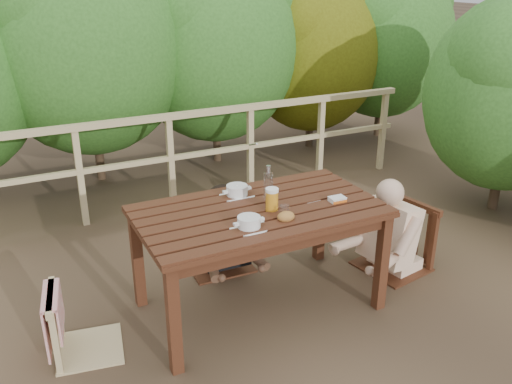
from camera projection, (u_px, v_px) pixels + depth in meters
name	position (u px, v px, depth m)	size (l,w,h in m)	color
ground	(259.00, 305.00, 4.08)	(60.00, 60.00, 0.00)	brown
table	(259.00, 259.00, 3.93)	(1.69, 0.95, 0.78)	#3A1D10
chair_left	(82.00, 293.00, 3.44)	(0.44, 0.44, 0.88)	tan
chair_far	(217.00, 210.00, 4.43)	(0.51, 0.51, 1.03)	#3A1D10
chair_right	(397.00, 211.00, 4.39)	(0.52, 0.52, 1.04)	#3A1D10
woman	(216.00, 201.00, 4.41)	(0.48, 0.59, 1.18)	black
diner_right	(402.00, 193.00, 4.35)	(0.54, 0.67, 1.35)	beige
railing	(171.00, 162.00, 5.54)	(5.60, 0.10, 1.01)	tan
hedge_row	(164.00, 9.00, 6.16)	(6.60, 1.60, 3.80)	#2B5B1E
soup_near	(249.00, 223.00, 3.49)	(0.26, 0.26, 0.09)	white
soup_far	(237.00, 191.00, 3.98)	(0.27, 0.27, 0.09)	white
bread_roll	(286.00, 217.00, 3.59)	(0.12, 0.09, 0.07)	olive
beer_glass	(272.00, 200.00, 3.72)	(0.09, 0.09, 0.17)	gold
bottle	(268.00, 184.00, 3.85)	(0.07, 0.07, 0.28)	white
tumbler	(284.00, 211.00, 3.66)	(0.07, 0.07, 0.08)	silver
butter_tub	(337.00, 200.00, 3.87)	(0.12, 0.08, 0.05)	silver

